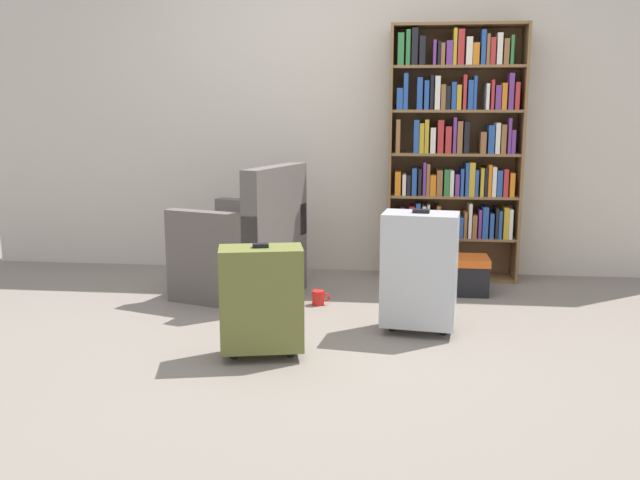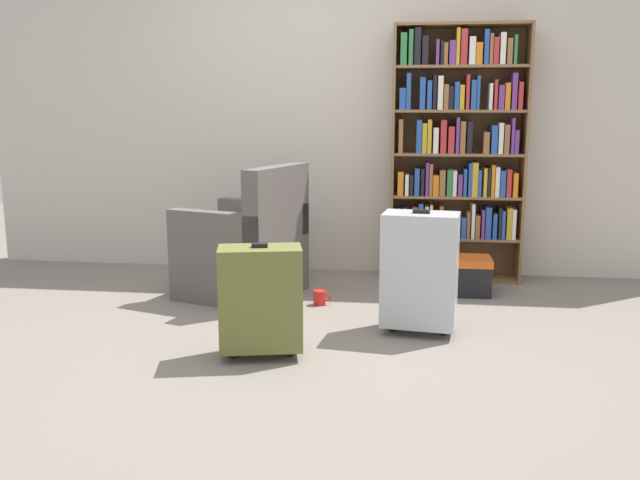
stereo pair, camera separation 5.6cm
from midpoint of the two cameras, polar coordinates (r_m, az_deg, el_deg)
name	(u,v)px [view 1 (the left image)]	position (r m, az deg, el deg)	size (l,w,h in m)	color
ground_plane	(309,345)	(3.75, -1.37, -8.79)	(9.99, 9.99, 0.00)	slate
back_wall	(339,105)	(5.34, 1.28, 11.31)	(5.71, 0.10, 2.60)	beige
bookshelf	(454,146)	(5.13, 10.92, 7.73)	(0.96, 0.29, 1.86)	brown
armchair	(244,250)	(4.67, -6.74, -0.87)	(0.88, 0.88, 0.90)	#59514C
mug	(318,298)	(4.47, -0.50, -4.87)	(0.12, 0.08, 0.10)	red
storage_box	(452,274)	(4.82, 10.74, -2.79)	(0.49, 0.27, 0.26)	black
suitcase_olive	(261,299)	(3.49, -5.41, -4.92)	(0.46, 0.31, 0.60)	brown
suitcase_silver	(419,269)	(3.88, 7.94, -2.46)	(0.45, 0.31, 0.72)	#B7BABF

